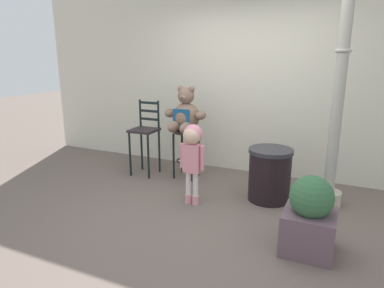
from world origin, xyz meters
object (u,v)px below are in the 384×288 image
object	(u,v)px
lamppost	(338,100)
planter_with_shrub	(310,217)
bar_stool_with_teddy	(186,144)
bar_chair_empty	(145,134)
trash_bin	(270,174)
teddy_bear	(185,115)
child_walking	(192,147)

from	to	relation	value
lamppost	planter_with_shrub	distance (m)	1.50
bar_stool_with_teddy	bar_chair_empty	size ratio (longest dim) A/B	0.64
trash_bin	planter_with_shrub	size ratio (longest dim) A/B	0.90
teddy_bear	bar_chair_empty	bearing A→B (deg)	-172.60
child_walking	trash_bin	bearing A→B (deg)	-30.21
teddy_bear	lamppost	world-z (taller)	lamppost
teddy_bear	planter_with_shrub	world-z (taller)	teddy_bear
child_walking	bar_chair_empty	size ratio (longest dim) A/B	0.89
bar_stool_with_teddy	trash_bin	world-z (taller)	bar_stool_with_teddy
planter_with_shrub	child_walking	bearing A→B (deg)	159.88
bar_stool_with_teddy	trash_bin	bearing A→B (deg)	-14.23
trash_bin	bar_chair_empty	distance (m)	1.97
bar_stool_with_teddy	teddy_bear	bearing A→B (deg)	-90.00
teddy_bear	child_walking	distance (m)	0.96
bar_stool_with_teddy	child_walking	size ratio (longest dim) A/B	0.72
child_walking	bar_chair_empty	distance (m)	1.33
trash_bin	teddy_bear	bearing A→B (deg)	167.10
bar_stool_with_teddy	teddy_bear	xyz separation A→B (m)	(0.00, -0.03, 0.44)
bar_chair_empty	planter_with_shrub	xyz separation A→B (m)	(2.52, -1.24, -0.28)
teddy_bear	planter_with_shrub	distance (m)	2.39
lamppost	trash_bin	bearing A→B (deg)	-168.50
lamppost	teddy_bear	bearing A→B (deg)	175.45
lamppost	bar_chair_empty	distance (m)	2.71
teddy_bear	bar_chair_empty	distance (m)	0.71
teddy_bear	bar_stool_with_teddy	bearing A→B (deg)	90.00
teddy_bear	trash_bin	distance (m)	1.47
child_walking	bar_chair_empty	world-z (taller)	bar_chair_empty
planter_with_shrub	trash_bin	bearing A→B (deg)	119.92
child_walking	trash_bin	xyz separation A→B (m)	(0.83, 0.50, -0.38)
teddy_bear	trash_bin	size ratio (longest dim) A/B	0.96
bar_stool_with_teddy	planter_with_shrub	world-z (taller)	planter_with_shrub
bar_stool_with_teddy	child_walking	world-z (taller)	child_walking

